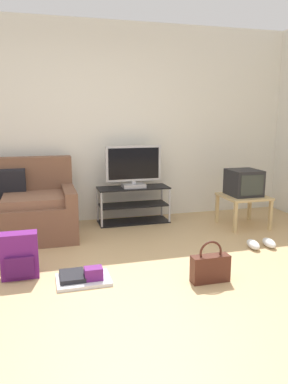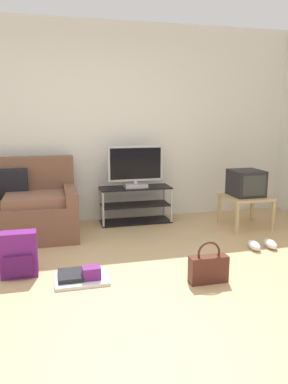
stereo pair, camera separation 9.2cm
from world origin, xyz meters
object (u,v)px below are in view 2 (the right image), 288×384
(handbag, at_px, (208,268))
(floor_tray, at_px, (81,277))
(side_table, at_px, (246,200))
(tv_stand, at_px, (135,205))
(crt_tv, at_px, (246,183))
(backpack, at_px, (19,255))
(sneakers_pair, at_px, (262,245))
(flat_tv, at_px, (135,167))

(handbag, bearing_deg, floor_tray, 164.61)
(side_table, bearing_deg, tv_stand, 157.38)
(handbag, bearing_deg, crt_tv, 51.71)
(backpack, distance_m, sneakers_pair, 2.58)
(tv_stand, distance_m, backpack, 2.07)
(backpack, xyz_separation_m, floor_tray, (0.54, -0.25, -0.17))
(flat_tv, relative_size, floor_tray, 1.58)
(flat_tv, bearing_deg, crt_tv, -21.23)
(flat_tv, relative_size, sneakers_pair, 2.13)
(floor_tray, bearing_deg, crt_tv, 27.56)
(crt_tv, distance_m, floor_tray, 2.62)
(tv_stand, bearing_deg, backpack, -133.93)
(side_table, distance_m, backpack, 2.96)
(tv_stand, xyz_separation_m, handbag, (0.20, -2.04, -0.11))
(side_table, height_order, sneakers_pair, side_table)
(side_table, distance_m, crt_tv, 0.23)
(backpack, bearing_deg, tv_stand, 61.35)
(side_table, height_order, handbag, side_table)
(backpack, relative_size, handbag, 1.11)
(flat_tv, xyz_separation_m, side_table, (1.37, -0.55, -0.42))
(handbag, bearing_deg, sneakers_pair, 34.87)
(flat_tv, distance_m, side_table, 1.53)
(crt_tv, distance_m, backpack, 2.99)
(tv_stand, distance_m, flat_tv, 0.53)
(tv_stand, bearing_deg, crt_tv, -22.04)
(side_table, bearing_deg, floor_tray, -152.76)
(crt_tv, xyz_separation_m, handbag, (-1.17, -1.49, -0.46))
(crt_tv, distance_m, handbag, 1.95)
(flat_tv, height_order, crt_tv, flat_tv)
(crt_tv, height_order, handbag, crt_tv)
(flat_tv, distance_m, sneakers_pair, 1.92)
(crt_tv, height_order, sneakers_pair, crt_tv)
(flat_tv, height_order, handbag, flat_tv)
(flat_tv, relative_size, crt_tv, 1.81)
(sneakers_pair, relative_size, floor_tray, 0.75)
(backpack, height_order, handbag, backpack)
(crt_tv, xyz_separation_m, sneakers_pair, (-0.23, -0.83, -0.55))
(tv_stand, relative_size, handbag, 2.56)
(tv_stand, relative_size, floor_tray, 2.04)
(side_table, bearing_deg, backpack, -161.83)
(handbag, bearing_deg, flat_tv, 95.56)
(crt_tv, relative_size, handbag, 1.10)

